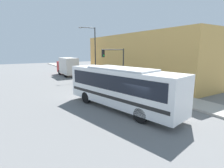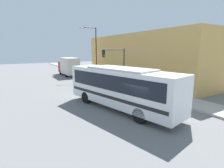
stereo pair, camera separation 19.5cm
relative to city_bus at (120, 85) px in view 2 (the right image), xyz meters
name	(u,v)px [view 2 (the right image)]	position (x,y,z in m)	size (l,w,h in m)	color
ground_plane	(143,118)	(0.28, -2.52, -1.94)	(120.00, 120.00, 0.00)	slate
sidewalk	(96,76)	(6.18, 17.48, -1.85)	(2.79, 70.00, 0.18)	#A8A399
building_facade	(140,58)	(10.58, 10.45, 1.59)	(6.00, 23.93, 7.06)	tan
city_bus	(120,85)	(0.00, 0.00, 0.00)	(4.68, 10.64, 3.35)	white
delivery_truck	(68,66)	(2.04, 20.60, -0.15)	(2.21, 6.77, 3.32)	silver
fire_hydrant	(162,92)	(5.38, 0.60, -1.36)	(0.27, 0.36, 0.79)	red
traffic_light_pole	(116,60)	(4.34, 7.58, 1.52)	(3.28, 0.35, 4.72)	#2D2D2D
street_lamp	(94,48)	(5.27, 16.14, 3.09)	(2.95, 0.28, 8.21)	#2D2D2D
pedestrian_near_corner	(122,76)	(5.84, 8.37, -0.81)	(0.34, 0.34, 1.85)	#23283D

